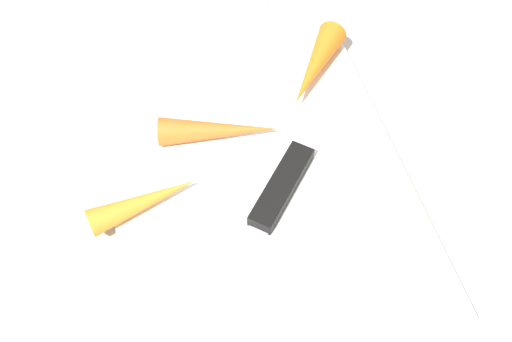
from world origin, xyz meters
TOP-DOWN VIEW (x-y plane):
  - ground_plane at (0.00, 0.00)m, footprint 1.40×1.40m
  - cutting_board at (0.00, 0.00)m, footprint 0.36×0.26m
  - knife at (0.04, 0.01)m, footprint 0.16×0.15m
  - carrot_longest at (-0.04, -0.02)m, footprint 0.05×0.11m
  - carrot_medium at (-0.10, 0.09)m, footprint 0.10×0.09m
  - carrot_shortest at (0.01, -0.10)m, footprint 0.04×0.10m

SIDE VIEW (x-z plane):
  - ground_plane at x=0.00m, z-range 0.00..0.00m
  - cutting_board at x=0.00m, z-range 0.00..0.01m
  - knife at x=0.04m, z-range 0.01..0.02m
  - carrot_shortest at x=0.01m, z-range 0.01..0.04m
  - carrot_longest at x=-0.04m, z-range 0.01..0.04m
  - carrot_medium at x=-0.10m, z-range 0.01..0.04m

